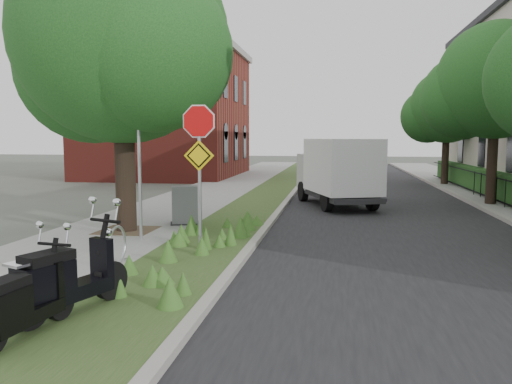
% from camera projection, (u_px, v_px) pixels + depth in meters
% --- Properties ---
extents(ground, '(120.00, 120.00, 0.00)m').
position_uv_depth(ground, '(262.00, 269.00, 9.68)').
color(ground, '#4C5147').
rests_on(ground, ground).
extents(sidewalk_near, '(3.50, 60.00, 0.12)m').
position_uv_depth(sidewalk_near, '(195.00, 199.00, 20.16)').
color(sidewalk_near, gray).
rests_on(sidewalk_near, ground).
extents(verge, '(2.00, 60.00, 0.12)m').
position_uv_depth(verge, '(262.00, 201.00, 19.72)').
color(verge, '#33481F').
rests_on(verge, ground).
extents(kerb_near, '(0.20, 60.00, 0.13)m').
position_uv_depth(kerb_near, '(287.00, 201.00, 19.56)').
color(kerb_near, '#9E9991').
rests_on(kerb_near, ground).
extents(road, '(7.00, 60.00, 0.01)m').
position_uv_depth(road, '(378.00, 204.00, 19.02)').
color(road, black).
rests_on(road, ground).
extents(kerb_far, '(0.20, 60.00, 0.13)m').
position_uv_depth(kerb_far, '(475.00, 205.00, 18.45)').
color(kerb_far, '#9E9991').
rests_on(kerb_far, ground).
extents(street_tree_main, '(6.21, 5.54, 7.66)m').
position_uv_depth(street_tree_main, '(120.00, 48.00, 12.61)').
color(street_tree_main, black).
rests_on(street_tree_main, ground).
extents(bare_post, '(0.08, 0.08, 4.00)m').
position_uv_depth(bare_post, '(139.00, 155.00, 11.72)').
color(bare_post, '#A5A8AD').
rests_on(bare_post, ground).
extents(bike_hoop, '(0.06, 0.78, 0.77)m').
position_uv_depth(bike_hoop, '(117.00, 246.00, 9.47)').
color(bike_hoop, '#A5A8AD').
rests_on(bike_hoop, ground).
extents(sign_assembly, '(0.94, 0.08, 3.22)m').
position_uv_depth(sign_assembly, '(199.00, 148.00, 10.22)').
color(sign_assembly, '#A5A8AD').
rests_on(sign_assembly, ground).
extents(fence_far, '(0.04, 24.00, 1.00)m').
position_uv_depth(fence_far, '(496.00, 189.00, 18.28)').
color(fence_far, black).
rests_on(fence_far, ground).
extents(brick_building, '(9.40, 10.40, 8.30)m').
position_uv_depth(brick_building, '(168.00, 112.00, 32.32)').
color(brick_building, maroon).
rests_on(brick_building, ground).
extents(far_tree_b, '(4.83, 4.31, 6.56)m').
position_uv_depth(far_tree_b, '(494.00, 87.00, 17.96)').
color(far_tree_b, black).
rests_on(far_tree_b, ground).
extents(far_tree_c, '(4.37, 3.89, 5.93)m').
position_uv_depth(far_tree_c, '(446.00, 110.00, 25.85)').
color(far_tree_c, black).
rests_on(far_tree_c, ground).
extents(scooter_near, '(0.49, 1.68, 0.80)m').
position_uv_depth(scooter_near, '(16.00, 310.00, 5.89)').
color(scooter_near, black).
rests_on(scooter_near, ground).
extents(scooter_far, '(0.87, 1.89, 0.94)m').
position_uv_depth(scooter_far, '(60.00, 285.00, 6.68)').
color(scooter_far, black).
rests_on(scooter_far, ground).
extents(box_truck, '(3.27, 5.02, 2.13)m').
position_uv_depth(box_truck, '(338.00, 169.00, 18.34)').
color(box_truck, '#262628').
rests_on(box_truck, ground).
extents(utility_cabinet, '(0.93, 0.77, 1.07)m').
position_uv_depth(utility_cabinet, '(185.00, 206.00, 13.99)').
color(utility_cabinet, '#262628').
rests_on(utility_cabinet, ground).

